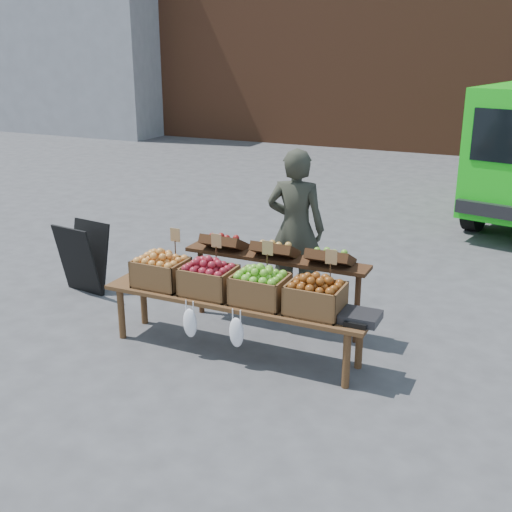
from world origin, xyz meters
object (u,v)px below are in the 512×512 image
at_px(display_bench, 234,325).
at_px(crate_red_apples, 260,289).
at_px(vendor, 296,229).
at_px(weighing_scale, 360,317).
at_px(crate_green_apples, 315,299).
at_px(chalkboard_sign, 83,258).
at_px(crate_golden_apples, 161,272).
at_px(crate_russet_pears, 209,281).
at_px(back_table, 275,281).

relative_size(display_bench, crate_red_apples, 5.40).
bearing_deg(vendor, weighing_scale, 122.34).
bearing_deg(crate_green_apples, chalkboard_sign, 168.08).
bearing_deg(chalkboard_sign, crate_green_apples, -4.63).
xyz_separation_m(crate_golden_apples, crate_russet_pears, (0.55, 0.00, 0.00)).
relative_size(display_bench, crate_russet_pears, 5.40).
height_order(back_table, crate_red_apples, back_table).
relative_size(crate_golden_apples, crate_russet_pears, 1.00).
relative_size(vendor, crate_green_apples, 3.65).
bearing_deg(back_table, crate_green_apples, -45.58).
xyz_separation_m(vendor, back_table, (0.04, -0.68, -0.39)).
distance_m(chalkboard_sign, weighing_scale, 3.71).
xyz_separation_m(back_table, crate_red_apples, (0.16, -0.72, 0.19)).
distance_m(vendor, crate_russet_pears, 1.46).
xyz_separation_m(chalkboard_sign, display_bench, (2.39, -0.68, -0.15)).
bearing_deg(crate_russet_pears, crate_green_apples, 0.00).
height_order(crate_golden_apples, crate_russet_pears, same).
relative_size(display_bench, weighing_scale, 7.94).
distance_m(crate_golden_apples, crate_green_apples, 1.65).
relative_size(chalkboard_sign, back_table, 0.41).
bearing_deg(crate_red_apples, chalkboard_sign, 165.72).
bearing_deg(display_bench, crate_red_apples, 0.00).
bearing_deg(vendor, back_table, 86.15).
height_order(chalkboard_sign, crate_red_apples, chalkboard_sign).
relative_size(vendor, chalkboard_sign, 2.09).
xyz_separation_m(display_bench, crate_russet_pears, (-0.28, 0.00, 0.42)).
bearing_deg(display_bench, chalkboard_sign, 164.15).
bearing_deg(crate_red_apples, crate_russet_pears, 180.00).
relative_size(crate_russet_pears, crate_red_apples, 1.00).
bearing_deg(display_bench, crate_russet_pears, 180.00).
height_order(vendor, crate_russet_pears, vendor).
bearing_deg(crate_red_apples, display_bench, 180.00).
bearing_deg(vendor, crate_green_apples, 110.53).
relative_size(chalkboard_sign, display_bench, 0.32).
xyz_separation_m(vendor, crate_green_apples, (0.75, -1.40, -0.20)).
xyz_separation_m(back_table, crate_russet_pears, (-0.39, -0.72, 0.19)).
xyz_separation_m(vendor, display_bench, (-0.07, -1.40, -0.63)).
height_order(crate_russet_pears, weighing_scale, crate_russet_pears).
xyz_separation_m(crate_golden_apples, crate_green_apples, (1.65, 0.00, 0.00)).
bearing_deg(weighing_scale, crate_golden_apples, 180.00).
xyz_separation_m(back_table, display_bench, (-0.12, -0.72, -0.24)).
bearing_deg(back_table, display_bench, -99.42).
height_order(vendor, chalkboard_sign, vendor).
distance_m(display_bench, crate_golden_apples, 0.93).
distance_m(chalkboard_sign, crate_golden_apples, 1.73).
xyz_separation_m(back_table, crate_green_apples, (0.71, -0.72, 0.19)).
bearing_deg(crate_golden_apples, crate_russet_pears, 0.00).
xyz_separation_m(crate_russet_pears, crate_red_apples, (0.55, 0.00, 0.00)).
height_order(vendor, back_table, vendor).
xyz_separation_m(chalkboard_sign, crate_russet_pears, (2.11, -0.68, 0.27)).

